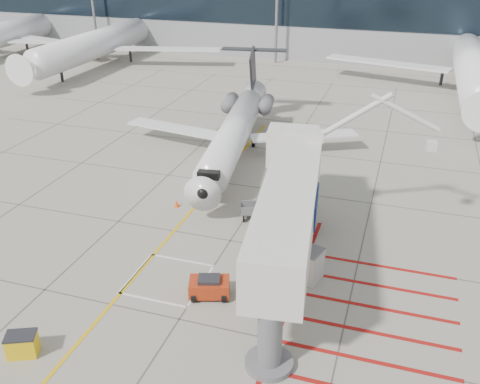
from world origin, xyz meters
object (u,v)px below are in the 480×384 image
(jet_bridge, at_px, (287,222))
(spill_bin, at_px, (22,344))
(pushback_tug, at_px, (209,286))
(regional_jet, at_px, (229,125))

(jet_bridge, bearing_deg, spill_bin, -145.19)
(jet_bridge, xyz_separation_m, spill_bin, (-10.14, -9.25, -3.24))
(jet_bridge, distance_m, pushback_tug, 5.36)
(jet_bridge, xyz_separation_m, pushback_tug, (-3.52, -2.49, -3.19))
(jet_bridge, bearing_deg, regional_jet, 111.87)
(spill_bin, bearing_deg, jet_bridge, 18.09)
(regional_jet, distance_m, jet_bridge, 16.65)
(regional_jet, bearing_deg, spill_bin, -103.12)
(pushback_tug, distance_m, spill_bin, 9.46)
(regional_jet, relative_size, spill_bin, 20.59)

